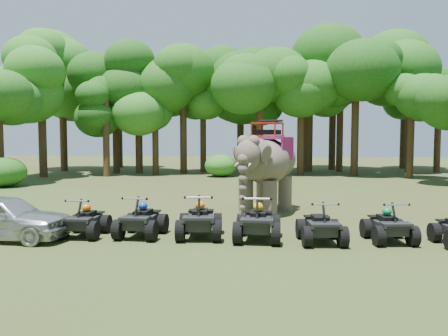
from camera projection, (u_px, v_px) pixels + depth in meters
The scene contains 31 objects.
ground at pixel (220, 226), 14.76m from camera, with size 110.00×110.00×0.00m, color #47381E.
elephant at pixel (266, 167), 17.30m from camera, with size 1.94×4.40×3.70m, color brown, non-canonical shape.
parked_car at pixel (3, 217), 12.81m from camera, with size 1.59×3.95×1.35m, color silver.
atv_0 at pixel (85, 217), 13.27m from camera, with size 1.18×1.61×1.20m, color black, non-canonical shape.
atv_1 at pixel (141, 216), 13.24m from camera, with size 1.26×1.72×1.28m, color black, non-canonical shape.
atv_2 at pixel (200, 215), 13.12m from camera, with size 1.31×1.80×1.33m, color black, non-canonical shape.
atv_3 at pixel (258, 217), 12.77m from camera, with size 1.33×1.82×1.35m, color black, non-canonical shape.
atv_4 at pixel (321, 221), 12.45m from camera, with size 1.21×1.66×1.23m, color black, non-canonical shape.
atv_5 at pixel (389, 221), 12.56m from camera, with size 1.18×1.62×1.20m, color black, non-canonical shape.
tree_0 at pixel (254, 122), 39.18m from camera, with size 6.21×6.21×8.88m, color #195114, non-canonical shape.
tree_1 at pixel (301, 121), 34.86m from camera, with size 6.06×6.06×8.65m, color #195114, non-canonical shape.
tree_2 at pixel (355, 116), 34.25m from camera, with size 6.61×6.61×9.45m, color #195114, non-canonical shape.
tree_3 at pixel (411, 132), 31.88m from camera, with size 4.76×4.76×6.80m, color #195114, non-canonical shape.
tree_27 at pixel (42, 114), 32.96m from camera, with size 6.74×6.74×9.63m, color #195114, non-canonical shape.
tree_28 at pixel (106, 131), 33.46m from camera, with size 4.91×4.91×7.01m, color #195114, non-canonical shape.
tree_29 at pixel (155, 131), 35.36m from camera, with size 4.95×4.95×7.08m, color #195114, non-canonical shape.
tree_30 at pixel (203, 130), 37.97m from camera, with size 5.15×5.15×7.36m, color #195114, non-canonical shape.
tree_31 at pixel (116, 121), 36.91m from camera, with size 6.22×6.22×8.88m, color #195114, non-canonical shape.
tree_32 at pixel (340, 120), 38.20m from camera, with size 6.30×6.30×9.00m, color #195114, non-canonical shape.
tree_33 at pixel (119, 114), 43.67m from camera, with size 7.49×7.49×10.70m, color #195114, non-canonical shape.
tree_34 at pixel (260, 119), 34.35m from camera, with size 6.28×6.28×8.97m, color #195114, non-canonical shape.
tree_35 at pixel (410, 110), 37.84m from camera, with size 7.60×7.60×10.86m, color #195114, non-canonical shape.
tree_36 at pixel (438, 125), 37.58m from camera, with size 5.72×5.72×8.18m, color #195114, non-canonical shape.
tree_37 at pixel (310, 111), 38.45m from camera, with size 7.48×7.48×10.69m, color #195114, non-canonical shape.
tree_38 at pixel (404, 120), 42.11m from camera, with size 6.58×6.58×9.40m, color #195114, non-canonical shape.
tree_39 at pixel (333, 111), 40.61m from camera, with size 7.68×7.68×10.97m, color #195114, non-canonical shape.
tree_40 at pixel (139, 114), 36.59m from camera, with size 6.94×6.94×9.92m, color #195114, non-canonical shape.
tree_41 at pixel (240, 113), 39.36m from camera, with size 7.26×7.26×10.37m, color #195114, non-canonical shape.
tree_42 at pixel (63, 110), 38.84m from camera, with size 7.63×7.63×10.90m, color #195114, non-canonical shape.
tree_43 at pixel (308, 109), 37.92m from camera, with size 7.66×7.66×10.95m, color #195114, non-canonical shape.
tree_44 at pixel (183, 118), 36.68m from camera, with size 6.50×6.50×9.28m, color #195114, non-canonical shape.
Camera 1 is at (1.80, -14.48, 3.00)m, focal length 35.00 mm.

